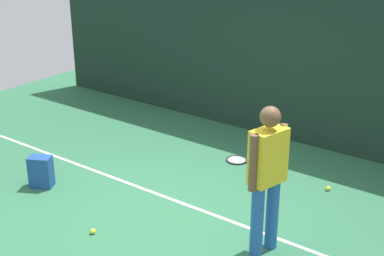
{
  "coord_description": "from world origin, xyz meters",
  "views": [
    {
      "loc": [
        3.79,
        -4.73,
        3.52
      ],
      "look_at": [
        0.0,
        0.4,
        1.0
      ],
      "focal_mm": 51.39,
      "sensor_mm": 36.0,
      "label": 1
    }
  ],
  "objects_px": {
    "tennis_racket": "(238,160)",
    "backpack": "(42,172)",
    "tennis_player": "(267,172)",
    "tennis_ball_by_fence": "(328,188)",
    "tennis_ball_near_player": "(93,231)"
  },
  "relations": [
    {
      "from": "tennis_racket",
      "to": "tennis_ball_by_fence",
      "type": "bearing_deg",
      "value": 173.21
    },
    {
      "from": "tennis_player",
      "to": "backpack",
      "type": "bearing_deg",
      "value": -68.42
    },
    {
      "from": "tennis_player",
      "to": "tennis_ball_near_player",
      "type": "xyz_separation_m",
      "value": [
        -1.77,
        -0.89,
        -0.93
      ]
    },
    {
      "from": "tennis_racket",
      "to": "tennis_ball_by_fence",
      "type": "xyz_separation_m",
      "value": [
        1.47,
        -0.08,
        0.02
      ]
    },
    {
      "from": "tennis_racket",
      "to": "tennis_ball_near_player",
      "type": "xyz_separation_m",
      "value": [
        -0.31,
        -2.72,
        0.02
      ]
    },
    {
      "from": "backpack",
      "to": "tennis_player",
      "type": "bearing_deg",
      "value": 159.57
    },
    {
      "from": "tennis_ball_near_player",
      "to": "tennis_ball_by_fence",
      "type": "height_order",
      "value": "same"
    },
    {
      "from": "tennis_racket",
      "to": "backpack",
      "type": "height_order",
      "value": "backpack"
    },
    {
      "from": "tennis_ball_near_player",
      "to": "tennis_racket",
      "type": "bearing_deg",
      "value": 83.59
    },
    {
      "from": "tennis_player",
      "to": "tennis_ball_near_player",
      "type": "distance_m",
      "value": 2.19
    },
    {
      "from": "tennis_racket",
      "to": "backpack",
      "type": "distance_m",
      "value": 2.87
    },
    {
      "from": "tennis_player",
      "to": "tennis_ball_by_fence",
      "type": "xyz_separation_m",
      "value": [
        0.01,
        1.76,
        -0.93
      ]
    },
    {
      "from": "tennis_ball_by_fence",
      "to": "tennis_ball_near_player",
      "type": "bearing_deg",
      "value": -123.93
    },
    {
      "from": "backpack",
      "to": "tennis_ball_near_player",
      "type": "distance_m",
      "value": 1.52
    },
    {
      "from": "tennis_player",
      "to": "tennis_racket",
      "type": "xyz_separation_m",
      "value": [
        -1.46,
        1.83,
        -0.95
      ]
    }
  ]
}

